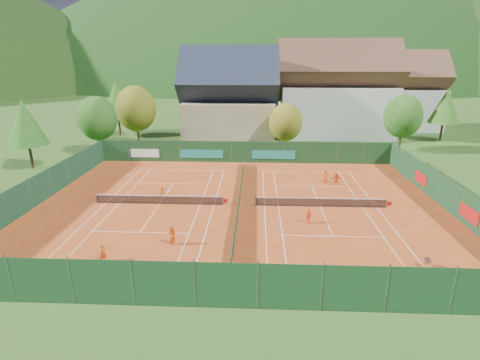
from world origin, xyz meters
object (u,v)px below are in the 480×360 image
at_px(chalet, 230,103).
at_px(player_left_near, 103,253).
at_px(player_right_near, 308,216).
at_px(player_left_far, 162,193).
at_px(hotel_block_b, 397,96).
at_px(player_left_mid, 172,236).
at_px(ball_hopper, 427,260).
at_px(player_right_far_b, 336,179).
at_px(hotel_block_a, 336,95).
at_px(player_right_far_a, 325,176).

relative_size(chalet, player_left_near, 12.24).
bearing_deg(player_right_near, player_left_far, 118.21).
relative_size(hotel_block_b, player_right_near, 13.01).
xyz_separation_m(chalet, hotel_block_b, (33.00, 14.00, -0.01)).
bearing_deg(player_left_far, player_left_mid, 99.93).
height_order(chalet, ball_hopper, chalet).
xyz_separation_m(ball_hopper, player_left_far, (-21.65, 12.40, 0.13)).
height_order(chalet, player_right_far_b, chalet).
xyz_separation_m(chalet, hotel_block_a, (19.00, 6.00, 0.76)).
xyz_separation_m(hotel_block_b, player_right_far_b, (-19.17, -37.30, -5.87)).
xyz_separation_m(player_left_mid, player_right_near, (11.12, 4.57, -0.13)).
distance_m(ball_hopper, player_left_near, 22.85).
distance_m(player_right_near, player_right_far_a, 12.38).
relative_size(ball_hopper, player_left_near, 0.60).
height_order(ball_hopper, player_right_near, player_right_near).
xyz_separation_m(hotel_block_a, player_right_near, (-9.70, -39.94, -6.72)).
xyz_separation_m(chalet, player_left_mid, (-1.82, -38.51, -5.83)).
height_order(hotel_block_a, player_left_near, hotel_block_a).
bearing_deg(player_right_near, hotel_block_a, 35.17).
height_order(ball_hopper, player_left_far, player_left_far).
bearing_deg(ball_hopper, chalet, 112.10).
bearing_deg(player_left_far, hotel_block_a, -132.75).
bearing_deg(hotel_block_a, player_left_mid, -115.07).
bearing_deg(player_left_mid, ball_hopper, 26.95).
xyz_separation_m(player_left_near, player_right_far_b, (20.06, 17.80, 0.08)).
bearing_deg(player_right_far_a, hotel_block_a, -103.25).
bearing_deg(player_left_near, player_right_far_a, 7.42).
bearing_deg(ball_hopper, player_right_far_b, 98.99).
bearing_deg(player_left_mid, chalet, 121.80).
relative_size(ball_hopper, player_right_near, 0.60).
height_order(hotel_block_b, ball_hopper, hotel_block_b).
relative_size(hotel_block_a, player_left_near, 16.32).
bearing_deg(player_left_mid, player_right_far_a, 82.89).
xyz_separation_m(chalet, player_left_far, (-5.03, -28.55, -5.94)).
bearing_deg(player_left_near, player_left_far, 46.92).
relative_size(hotel_block_a, player_right_far_a, 14.64).
bearing_deg(player_right_far_a, player_right_near, 72.90).
bearing_deg(player_left_mid, hotel_block_b, 90.95).
height_order(ball_hopper, player_right_far_b, player_right_far_b).
bearing_deg(player_right_far_b, player_left_far, 18.54).
bearing_deg(player_left_near, hotel_block_b, 16.93).
bearing_deg(player_right_far_a, chalet, -60.67).
bearing_deg(player_right_far_b, player_right_far_a, -46.87).
bearing_deg(player_right_far_a, player_left_near, 44.29).
distance_m(chalet, hotel_block_a, 19.94).
xyz_separation_m(hotel_block_a, hotel_block_b, (14.00, 8.00, -0.76)).
distance_m(hotel_block_a, player_left_mid, 49.57).
bearing_deg(hotel_block_a, hotel_block_b, 29.74).
bearing_deg(player_left_mid, player_right_near, 56.83).
distance_m(chalet, hotel_block_b, 35.85).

